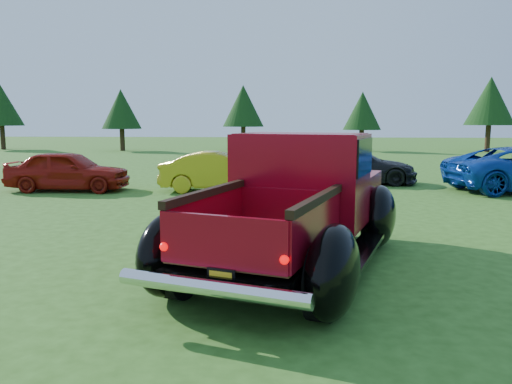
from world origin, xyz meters
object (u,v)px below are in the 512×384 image
tree_mid_right (362,111)px  pickup_truck (301,201)px  tree_east (490,101)px  tree_far_west (0,104)px  show_car_grey (354,165)px  show_car_yellow (221,172)px  tree_mid_left (243,106)px  show_car_red (68,171)px  tree_west (121,109)px

tree_mid_right → pickup_truck: tree_mid_right is taller
tree_east → pickup_truck: 32.76m
tree_far_west → tree_mid_right: size_ratio=1.18×
pickup_truck → show_car_grey: pickup_truck is taller
tree_east → pickup_truck: tree_east is taller
show_car_yellow → show_car_grey: bearing=-65.0°
tree_mid_left → pickup_truck: 31.33m
tree_mid_right → show_car_grey: (-2.90, -19.53, -2.32)m
tree_east → show_car_yellow: (-16.50, -21.50, -3.01)m
show_car_red → tree_far_west: bearing=33.3°
show_car_grey → tree_mid_right: bearing=-3.1°
tree_west → tree_east: (27.00, 0.50, 0.55)m
tree_far_west → show_car_red: size_ratio=1.33×
tree_west → show_car_yellow: tree_west is taller
show_car_grey → show_car_red: bearing=111.2°
tree_mid_right → pickup_truck: bearing=-99.5°
tree_east → show_car_grey: size_ratio=1.21×
pickup_truck → tree_far_west: bearing=145.2°
tree_far_west → tree_mid_left: 19.03m
show_car_red → show_car_yellow: show_car_red is taller
tree_west → tree_east: bearing=1.1°
tree_west → show_car_yellow: size_ratio=1.18×
pickup_truck → show_car_grey: bearing=96.2°
tree_mid_right → show_car_red: tree_mid_right is taller
tree_mid_left → show_car_yellow: bearing=-86.3°
tree_mid_right → show_car_red: size_ratio=1.13×
tree_mid_right → show_car_yellow: 23.36m
tree_far_west → tree_mid_right: tree_far_west is taller
show_car_yellow → tree_west: bearing=23.3°
tree_east → show_car_grey: 22.64m
tree_mid_right → tree_east: bearing=-3.2°
tree_mid_left → pickup_truck: tree_mid_left is taller
tree_mid_left → tree_mid_right: (9.00, -1.00, -0.41)m
pickup_truck → tree_east: bearing=82.3°
tree_mid_left → tree_east: size_ratio=0.93×
pickup_truck → show_car_yellow: 8.37m
tree_mid_left → tree_mid_right: 9.06m
show_car_grey → tree_far_west: bearing=57.5°
tree_far_west → pickup_truck: 37.85m
tree_mid_right → pickup_truck: size_ratio=0.73×
tree_far_west → tree_west: 10.06m
show_car_yellow → show_car_grey: (4.60, 2.47, 0.01)m
show_car_red → tree_mid_left: bearing=-10.1°
tree_west → tree_east: 27.01m
tree_far_west → show_car_yellow: size_ratio=1.34×
show_car_red → show_car_grey: size_ratio=0.87×
tree_west → tree_mid_right: tree_west is taller
tree_east → show_car_red: 30.73m
tree_mid_left → tree_east: 18.06m
pickup_truck → tree_mid_right: bearing=98.2°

